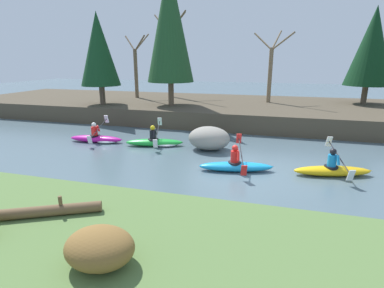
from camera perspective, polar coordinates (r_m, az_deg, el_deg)
ground_plane at (r=11.22m, az=9.60°, el=-5.30°), size 90.00×90.00×0.00m
riverbank_near at (r=5.54m, az=1.50°, el=-25.33°), size 44.00×5.07×0.71m
riverbank_far at (r=21.39m, az=12.92°, el=6.12°), size 44.00×9.70×1.07m
conifer_tree_far_left at (r=21.05m, az=-17.36°, el=16.81°), size 2.55×2.55×5.85m
conifer_tree_left at (r=19.97m, az=-4.26°, el=21.96°), size 2.99×2.99×8.65m
conifer_tree_mid_left at (r=23.48m, az=31.05°, el=15.60°), size 2.91×2.91×6.22m
bare_tree_upstream at (r=24.31m, az=-10.58°, el=14.11°), size 2.73×2.70×4.88m
bare_tree_mid_upstream at (r=24.66m, az=-4.21°, el=16.27°), size 3.66×3.61×6.64m
bare_tree_mid_downstream at (r=21.86m, az=14.76°, el=13.70°), size 2.73×2.70×4.88m
shrub_clump_third at (r=5.40m, az=-17.17°, el=-18.34°), size 1.18×0.98×0.64m
kayaker_lead at (r=11.80m, az=25.25°, el=-4.43°), size 2.78×2.05×1.20m
kayaker_middle at (r=11.22m, az=8.46°, el=-4.03°), size 2.79×2.05×1.20m
kayaker_trailing at (r=14.39m, az=-6.76°, el=0.41°), size 2.78×2.04×1.20m
kayaker_far_back at (r=15.65m, az=-17.44°, el=1.03°), size 2.79×2.07×1.20m
boulder_midstream at (r=13.65m, az=3.28°, el=1.10°), size 1.90×1.49×1.07m
driftwood_log at (r=7.33m, az=-25.16°, el=-11.39°), size 1.97×1.17×0.44m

